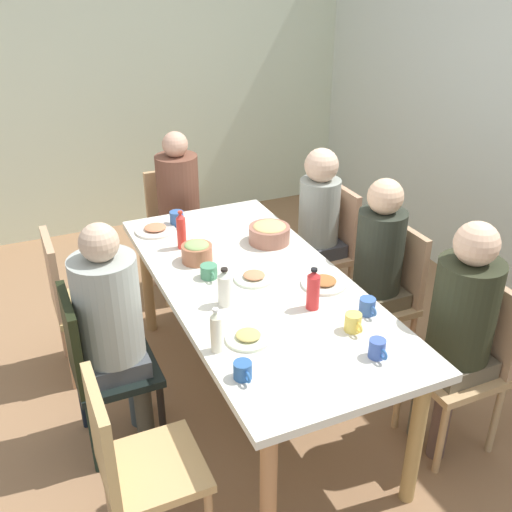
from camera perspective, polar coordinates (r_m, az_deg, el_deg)
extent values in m
plane|color=#8E6847|center=(3.55, 0.00, -13.33)|extent=(6.49, 6.49, 0.00)
cube|color=silver|center=(5.43, -12.50, 16.05)|extent=(0.12, 4.28, 2.60)
cube|color=silver|center=(3.11, 0.00, -2.78)|extent=(2.06, 0.92, 0.04)
cylinder|color=tan|center=(3.97, -10.30, -2.45)|extent=(0.07, 0.07, 0.73)
cylinder|color=#B27C50|center=(2.58, 1.18, -21.67)|extent=(0.07, 0.07, 0.73)
cylinder|color=#A58648|center=(4.17, -0.68, -0.46)|extent=(0.07, 0.07, 0.73)
cylinder|color=#AA864D|center=(2.87, 14.93, -16.53)|extent=(0.07, 0.07, 0.73)
cube|color=tan|center=(4.10, 5.81, 0.07)|extent=(0.40, 0.40, 0.04)
cylinder|color=tan|center=(4.16, 8.85, -3.22)|extent=(0.04, 0.04, 0.43)
cylinder|color=tan|center=(4.41, 6.52, -1.18)|extent=(0.04, 0.04, 0.43)
cylinder|color=tan|center=(4.01, 4.72, -4.27)|extent=(0.04, 0.04, 0.43)
cylinder|color=tan|center=(4.27, 2.56, -2.08)|extent=(0.04, 0.04, 0.43)
cube|color=tan|center=(4.09, 8.17, 3.47)|extent=(0.38, 0.04, 0.45)
cylinder|color=#393B39|center=(4.10, 4.99, -3.33)|extent=(0.09, 0.09, 0.45)
cylinder|color=#48443B|center=(4.22, 3.96, -2.32)|extent=(0.09, 0.09, 0.45)
cube|color=#38383D|center=(4.07, 5.85, 0.82)|extent=(0.30, 0.30, 0.10)
cylinder|color=#979E95|center=(3.96, 6.03, 4.27)|extent=(0.27, 0.27, 0.43)
sphere|color=beige|center=(3.85, 6.26, 8.58)|extent=(0.22, 0.22, 0.22)
cube|color=black|center=(3.11, -13.16, -10.59)|extent=(0.40, 0.40, 0.04)
cylinder|color=black|center=(3.36, -16.27, -12.55)|extent=(0.04, 0.04, 0.43)
cylinder|color=black|center=(3.11, -15.19, -16.34)|extent=(0.04, 0.04, 0.43)
cylinder|color=black|center=(3.40, -10.54, -11.32)|extent=(0.04, 0.04, 0.43)
cylinder|color=black|center=(3.14, -8.91, -14.94)|extent=(0.04, 0.04, 0.43)
cube|color=black|center=(2.95, -17.07, -7.71)|extent=(0.38, 0.04, 0.45)
cylinder|color=#364247|center=(3.31, -11.34, -12.36)|extent=(0.09, 0.09, 0.45)
cylinder|color=#484538|center=(3.19, -10.63, -14.08)|extent=(0.09, 0.09, 0.45)
cube|color=#3D4146|center=(3.07, -13.28, -9.71)|extent=(0.30, 0.30, 0.10)
cylinder|color=#979D95|center=(2.90, -13.93, -4.81)|extent=(0.31, 0.31, 0.52)
sphere|color=tan|center=(2.73, -14.73, 1.25)|extent=(0.18, 0.18, 0.18)
cube|color=tan|center=(4.36, -7.15, 1.74)|extent=(0.40, 0.40, 0.04)
cylinder|color=tan|center=(4.65, -5.64, 0.45)|extent=(0.04, 0.04, 0.43)
cylinder|color=tan|center=(4.57, -9.67, -0.34)|extent=(0.04, 0.04, 0.43)
cylinder|color=tan|center=(4.37, -4.18, -1.40)|extent=(0.04, 0.04, 0.43)
cylinder|color=tan|center=(4.28, -8.45, -2.28)|extent=(0.04, 0.04, 0.43)
cube|color=tan|center=(4.43, -8.04, 5.41)|extent=(0.04, 0.38, 0.45)
cylinder|color=#3B3A3C|center=(4.39, -5.60, -1.11)|extent=(0.09, 0.09, 0.45)
cylinder|color=#483D49|center=(4.35, -7.59, -1.52)|extent=(0.09, 0.09, 0.45)
cube|color=#3A4938|center=(4.34, -7.20, 2.46)|extent=(0.30, 0.30, 0.10)
cylinder|color=brown|center=(4.22, -7.44, 6.18)|extent=(0.29, 0.29, 0.50)
sphere|color=tan|center=(4.11, -7.72, 10.47)|extent=(0.18, 0.18, 0.18)
cube|color=tan|center=(3.18, 18.19, -10.40)|extent=(0.40, 0.40, 0.04)
cylinder|color=tan|center=(3.33, 21.83, -14.14)|extent=(0.04, 0.04, 0.43)
cylinder|color=tan|center=(3.50, 17.98, -11.02)|extent=(0.04, 0.04, 0.43)
cylinder|color=tan|center=(3.13, 17.21, -16.26)|extent=(0.04, 0.04, 0.43)
cylinder|color=tan|center=(3.32, 13.42, -12.77)|extent=(0.04, 0.04, 0.43)
cube|color=tan|center=(3.16, 21.29, -6.02)|extent=(0.38, 0.04, 0.45)
cylinder|color=brown|center=(3.21, 17.18, -14.74)|extent=(0.09, 0.09, 0.45)
cylinder|color=brown|center=(3.30, 15.38, -13.14)|extent=(0.09, 0.09, 0.45)
cube|color=brown|center=(3.14, 18.35, -9.53)|extent=(0.30, 0.30, 0.10)
cylinder|color=#2A2D1C|center=(2.98, 19.20, -4.85)|extent=(0.30, 0.30, 0.51)
sphere|color=beige|center=(2.82, 20.27, 1.10)|extent=(0.20, 0.20, 0.20)
cube|color=tan|center=(3.60, 11.16, -4.52)|extent=(0.40, 0.40, 0.04)
cylinder|color=tan|center=(3.71, 14.52, -8.12)|extent=(0.04, 0.04, 0.43)
cylinder|color=tan|center=(3.92, 11.53, -5.56)|extent=(0.04, 0.04, 0.43)
cylinder|color=tan|center=(3.53, 10.08, -9.58)|extent=(0.04, 0.04, 0.43)
cylinder|color=tan|center=(3.76, 7.24, -6.79)|extent=(0.04, 0.04, 0.43)
cube|color=tan|center=(3.58, 13.87, -0.67)|extent=(0.38, 0.04, 0.45)
cylinder|color=#51563E|center=(3.62, 10.24, -8.38)|extent=(0.09, 0.09, 0.45)
cylinder|color=brown|center=(3.72, 8.89, -7.10)|extent=(0.09, 0.09, 0.45)
cube|color=brown|center=(3.57, 11.25, -3.71)|extent=(0.30, 0.30, 0.10)
cylinder|color=#2A2F25|center=(3.43, 11.68, 0.45)|extent=(0.27, 0.27, 0.48)
sphere|color=beige|center=(3.30, 12.22, 5.55)|extent=(0.20, 0.20, 0.20)
cube|color=tan|center=(2.60, -9.74, -19.33)|extent=(0.40, 0.40, 0.04)
cylinder|color=tan|center=(2.86, -13.84, -20.88)|extent=(0.04, 0.04, 0.43)
cylinder|color=tan|center=(2.90, -6.90, -19.24)|extent=(0.04, 0.04, 0.43)
cube|color=tan|center=(2.42, -14.48, -16.49)|extent=(0.38, 0.04, 0.45)
cube|color=tan|center=(3.67, -15.45, -4.40)|extent=(0.40, 0.40, 0.04)
cylinder|color=tan|center=(3.92, -17.93, -6.46)|extent=(0.04, 0.04, 0.43)
cylinder|color=tan|center=(3.64, -17.18, -9.24)|extent=(0.04, 0.04, 0.43)
cylinder|color=tan|center=(3.95, -13.07, -5.48)|extent=(0.04, 0.04, 0.43)
cylinder|color=tan|center=(3.67, -11.92, -8.16)|extent=(0.04, 0.04, 0.43)
cube|color=tan|center=(3.54, -18.76, -1.73)|extent=(0.38, 0.04, 0.45)
cylinder|color=silver|center=(3.69, -9.55, 2.43)|extent=(0.24, 0.24, 0.01)
ellipsoid|color=#C67651|center=(3.68, -9.57, 2.70)|extent=(0.13, 0.13, 0.02)
cylinder|color=silver|center=(3.08, 6.46, -2.64)|extent=(0.23, 0.23, 0.01)
ellipsoid|color=#A26131|center=(3.07, 6.48, -2.33)|extent=(0.13, 0.13, 0.02)
cylinder|color=silver|center=(3.11, -0.14, -2.12)|extent=(0.21, 0.21, 0.01)
ellipsoid|color=tan|center=(3.10, -0.14, -1.81)|extent=(0.11, 0.11, 0.02)
cylinder|color=silver|center=(2.66, -0.75, -7.85)|extent=(0.20, 0.20, 0.01)
ellipsoid|color=tan|center=(2.65, -0.75, -7.51)|extent=(0.11, 0.11, 0.02)
cylinder|color=#9B6451|center=(3.49, 1.27, 2.08)|extent=(0.24, 0.24, 0.10)
ellipsoid|color=tan|center=(3.47, 1.28, 2.82)|extent=(0.19, 0.19, 0.04)
cylinder|color=#A26042|center=(3.29, -5.64, 0.25)|extent=(0.17, 0.17, 0.10)
ellipsoid|color=#87A761|center=(3.27, -5.68, 1.01)|extent=(0.14, 0.14, 0.04)
cylinder|color=#3C57A5|center=(2.59, 11.44, -8.61)|extent=(0.07, 0.07, 0.08)
torus|color=#2E5DA5|center=(2.56, 12.05, -9.17)|extent=(0.05, 0.01, 0.05)
cylinder|color=#44845F|center=(3.13, -4.51, -1.47)|extent=(0.09, 0.09, 0.07)
torus|color=#498D66|center=(3.08, -4.14, -1.94)|extent=(0.05, 0.01, 0.05)
cylinder|color=#2B5895|center=(2.44, -1.28, -10.81)|extent=(0.08, 0.08, 0.07)
torus|color=#285DA6|center=(2.40, -0.80, -11.49)|extent=(0.05, 0.01, 0.05)
cylinder|color=#385CA2|center=(2.87, 10.53, -4.72)|extent=(0.08, 0.08, 0.08)
torus|color=#325A9A|center=(2.83, 11.09, -5.21)|extent=(0.05, 0.01, 0.05)
cylinder|color=#335997|center=(3.74, -7.55, 3.57)|extent=(0.09, 0.09, 0.09)
torus|color=#355AA3|center=(3.69, -7.29, 3.26)|extent=(0.05, 0.01, 0.05)
cylinder|color=#E7C854|center=(2.74, 9.21, -6.24)|extent=(0.08, 0.08, 0.09)
torus|color=yellow|center=(2.70, 9.78, -6.77)|extent=(0.05, 0.01, 0.05)
cylinder|color=silver|center=(2.87, -2.99, -3.29)|extent=(0.07, 0.07, 0.16)
cone|color=silver|center=(2.82, -3.03, -1.66)|extent=(0.06, 0.06, 0.03)
cylinder|color=black|center=(2.81, -3.04, -1.30)|extent=(0.03, 0.03, 0.01)
cylinder|color=red|center=(2.85, 5.45, -3.46)|extent=(0.06, 0.06, 0.17)
cone|color=red|center=(2.80, 5.54, -1.67)|extent=(0.06, 0.06, 0.03)
cylinder|color=black|center=(2.79, 5.56, -1.31)|extent=(0.03, 0.03, 0.01)
cylinder|color=silver|center=(2.56, -3.80, -7.42)|extent=(0.05, 0.05, 0.17)
cone|color=#E5EAC5|center=(2.50, -3.87, -5.54)|extent=(0.05, 0.05, 0.03)
cylinder|color=silver|center=(2.49, -3.88, -5.15)|extent=(0.03, 0.03, 0.01)
cylinder|color=red|center=(3.43, -7.10, 2.19)|extent=(0.05, 0.05, 0.19)
cone|color=red|center=(3.39, -7.21, 3.84)|extent=(0.05, 0.05, 0.03)
cylinder|color=red|center=(3.38, -7.23, 4.15)|extent=(0.03, 0.03, 0.01)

